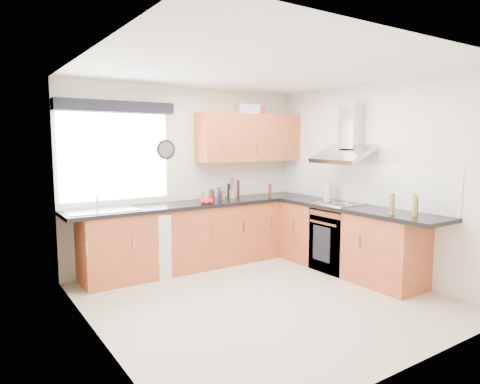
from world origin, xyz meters
TOP-DOWN VIEW (x-y plane):
  - ground_plane at (0.00, 0.00)m, footprint 3.60×3.60m
  - ceiling at (0.00, 0.00)m, footprint 3.60×3.60m
  - wall_back at (0.00, 1.80)m, footprint 3.60×0.02m
  - wall_front at (0.00, -1.80)m, footprint 3.60×0.02m
  - wall_left at (-1.80, 0.00)m, footprint 0.02×3.60m
  - wall_right at (1.80, 0.00)m, footprint 0.02×3.60m
  - window at (-1.05, 1.79)m, footprint 1.40×0.02m
  - window_blind at (-1.05, 1.70)m, footprint 1.50×0.18m
  - splashback at (1.79, 0.30)m, footprint 0.01×3.00m
  - base_cab_back at (-0.10, 1.51)m, footprint 3.00×0.58m
  - base_cab_corner at (1.50, 1.50)m, footprint 0.60×0.60m
  - base_cab_right at (1.51, 0.15)m, footprint 0.58×2.10m
  - worktop_back at (0.00, 1.50)m, footprint 3.60×0.62m
  - worktop_right at (1.50, 0.00)m, footprint 0.62×2.42m
  - sink at (-1.33, 1.50)m, footprint 0.84×0.46m
  - oven at (1.50, 0.30)m, footprint 0.56×0.58m
  - hob_plate at (1.50, 0.30)m, footprint 0.52×0.52m
  - extractor_hood at (1.60, 0.30)m, footprint 0.52×0.78m
  - upper_cabinets at (0.95, 1.62)m, footprint 1.70×0.35m
  - washing_machine at (-0.76, 1.52)m, footprint 0.71×0.69m
  - wall_clock at (-0.35, 1.78)m, footprint 0.27×0.04m
  - casserole at (0.95, 1.72)m, footprint 0.38×0.29m
  - storage_box at (1.11, 1.72)m, footprint 0.31×0.28m
  - utensil_pot at (0.61, 1.60)m, footprint 0.11×0.11m
  - kitchen_roll at (1.62, 0.65)m, footprint 0.12×0.12m
  - tomato_cluster at (0.01, 1.30)m, footprint 0.19×0.19m
  - jar_0 at (0.16, 1.69)m, footprint 0.04×0.04m
  - jar_1 at (0.44, 1.60)m, footprint 0.07×0.07m
  - jar_2 at (0.58, 1.64)m, footprint 0.04×0.04m
  - jar_3 at (0.77, 1.67)m, footprint 0.04×0.04m
  - jar_4 at (1.14, 1.36)m, footprint 0.05×0.05m
  - jar_5 at (0.33, 1.45)m, footprint 0.05×0.05m
  - jar_6 at (0.20, 1.46)m, footprint 0.06×0.06m
  - jar_7 at (0.31, 1.48)m, footprint 0.04×0.04m
  - jar_8 at (0.16, 1.43)m, footprint 0.08×0.08m
  - bottle_0 at (1.37, -0.62)m, footprint 0.06×0.06m
  - bottle_1 at (1.49, -0.83)m, footprint 0.05×0.05m
  - bottle_2 at (1.56, -0.80)m, footprint 0.05×0.05m

SIDE VIEW (x-z plane):
  - ground_plane at x=0.00m, z-range 0.00..0.00m
  - washing_machine at x=-0.76m, z-range 0.00..0.83m
  - oven at x=1.50m, z-range 0.00..0.85m
  - base_cab_back at x=-0.10m, z-range 0.00..0.86m
  - base_cab_corner at x=1.50m, z-range 0.00..0.86m
  - base_cab_right at x=1.51m, z-range 0.00..0.86m
  - worktop_back at x=0.00m, z-range 0.86..0.91m
  - worktop_right at x=1.50m, z-range 0.86..0.91m
  - hob_plate at x=1.50m, z-range 0.91..0.92m
  - tomato_cluster at x=0.01m, z-range 0.91..0.98m
  - sink at x=-1.33m, z-range 0.90..1.00m
  - jar_0 at x=0.16m, z-range 0.91..1.03m
  - utensil_pot at x=0.61m, z-range 0.91..1.03m
  - jar_1 at x=0.44m, z-range 0.91..1.05m
  - jar_6 at x=0.20m, z-range 0.91..1.05m
  - jar_5 at x=0.33m, z-range 0.91..1.06m
  - jar_8 at x=0.16m, z-range 0.91..1.09m
  - jar_7 at x=0.31m, z-range 0.91..1.10m
  - bottle_2 at x=1.56m, z-range 0.91..1.11m
  - jar_4 at x=1.14m, z-range 0.91..1.11m
  - jar_2 at x=0.58m, z-range 0.91..1.12m
  - bottle_0 at x=1.37m, z-range 0.91..1.15m
  - bottle_1 at x=1.49m, z-range 0.91..1.16m
  - jar_3 at x=0.77m, z-range 0.91..1.17m
  - kitchen_roll at x=1.62m, z-range 0.91..1.17m
  - splashback at x=1.79m, z-range 0.91..1.45m
  - wall_back at x=0.00m, z-range 0.00..2.50m
  - wall_front at x=0.00m, z-range 0.00..2.50m
  - wall_left at x=-1.80m, z-range 0.00..2.50m
  - wall_right at x=1.80m, z-range 0.00..2.50m
  - window at x=-1.05m, z-range 1.00..2.10m
  - wall_clock at x=-0.35m, z-range 1.50..1.77m
  - extractor_hood at x=1.60m, z-range 1.44..2.10m
  - upper_cabinets at x=0.95m, z-range 1.45..2.15m
  - window_blind at x=-1.05m, z-range 2.11..2.25m
  - storage_box at x=1.11m, z-range 2.15..2.27m
  - casserole at x=0.95m, z-range 2.15..2.30m
  - ceiling at x=0.00m, z-range 2.49..2.51m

